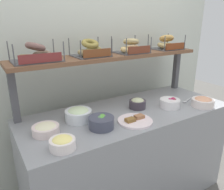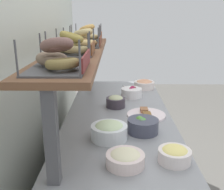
% 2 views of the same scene
% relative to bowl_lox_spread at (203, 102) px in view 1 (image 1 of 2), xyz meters
% --- Properties ---
extents(back_wall, '(2.94, 0.06, 2.40)m').
position_rel_bowl_lox_spread_xyz_m(back_wall, '(-0.61, 0.79, 0.31)').
color(back_wall, beige).
rests_on(back_wall, ground_plane).
extents(deli_counter, '(1.74, 0.70, 0.85)m').
position_rel_bowl_lox_spread_xyz_m(deli_counter, '(-0.61, 0.24, -0.47)').
color(deli_counter, gray).
rests_on(deli_counter, ground_plane).
extents(shelf_riser_left, '(0.05, 0.05, 0.40)m').
position_rel_bowl_lox_spread_xyz_m(shelf_riser_left, '(-1.42, 0.51, 0.16)').
color(shelf_riser_left, '#4C4C51').
rests_on(shelf_riser_left, deli_counter).
extents(shelf_riser_right, '(0.05, 0.05, 0.40)m').
position_rel_bowl_lox_spread_xyz_m(shelf_riser_right, '(0.20, 0.51, 0.16)').
color(shelf_riser_right, '#4C4C51').
rests_on(shelf_riser_right, deli_counter).
extents(upper_shelf, '(1.70, 0.32, 0.03)m').
position_rel_bowl_lox_spread_xyz_m(upper_shelf, '(-0.61, 0.51, 0.37)').
color(upper_shelf, brown).
rests_on(upper_shelf, shelf_riser_left).
extents(bowl_lox_spread, '(0.19, 0.19, 0.08)m').
position_rel_bowl_lox_spread_xyz_m(bowl_lox_spread, '(0.00, 0.00, 0.00)').
color(bowl_lox_spread, white).
rests_on(bowl_lox_spread, deli_counter).
extents(bowl_potato_salad, '(0.18, 0.18, 0.07)m').
position_rel_bowl_lox_spread_xyz_m(bowl_potato_salad, '(-1.29, 0.22, -0.01)').
color(bowl_potato_salad, silver).
rests_on(bowl_potato_salad, deli_counter).
extents(bowl_scallion_spread, '(0.20, 0.20, 0.10)m').
position_rel_bowl_lox_spread_xyz_m(bowl_scallion_spread, '(-1.03, 0.30, 0.01)').
color(bowl_scallion_spread, white).
rests_on(bowl_scallion_spread, deli_counter).
extents(bowl_beet_salad, '(0.17, 0.17, 0.09)m').
position_rel_bowl_lox_spread_xyz_m(bowl_beet_salad, '(-0.26, 0.13, -0.00)').
color(bowl_beet_salad, white).
rests_on(bowl_beet_salad, deli_counter).
extents(bowl_egg_salad, '(0.15, 0.15, 0.08)m').
position_rel_bowl_lox_spread_xyz_m(bowl_egg_salad, '(-1.26, -0.01, -0.00)').
color(bowl_egg_salad, white).
rests_on(bowl_egg_salad, deli_counter).
extents(bowl_veggie_mix, '(0.18, 0.18, 0.09)m').
position_rel_bowl_lox_spread_xyz_m(bowl_veggie_mix, '(-0.94, 0.11, 0.00)').
color(bowl_veggie_mix, '#434659').
rests_on(bowl_veggie_mix, deli_counter).
extents(bowl_tuna_salad, '(0.14, 0.14, 0.09)m').
position_rel_bowl_lox_spread_xyz_m(bowl_tuna_salad, '(-0.51, 0.26, 0.00)').
color(bowl_tuna_salad, '#3D353F').
rests_on(bowl_tuna_salad, deli_counter).
extents(serving_plate_white, '(0.26, 0.26, 0.04)m').
position_rel_bowl_lox_spread_xyz_m(serving_plate_white, '(-0.68, 0.06, -0.03)').
color(serving_plate_white, white).
rests_on(serving_plate_white, deli_counter).
extents(serving_spoon_near_plate, '(0.18, 0.07, 0.01)m').
position_rel_bowl_lox_spread_xyz_m(serving_spoon_near_plate, '(-0.02, 0.15, -0.03)').
color(serving_spoon_near_plate, '#B7B7BC').
rests_on(serving_spoon_near_plate, deli_counter).
extents(bagel_basket_poppy, '(0.34, 0.27, 0.14)m').
position_rel_bowl_lox_spread_xyz_m(bagel_basket_poppy, '(-1.24, 0.51, 0.44)').
color(bagel_basket_poppy, '#4C4C51').
rests_on(bagel_basket_poppy, upper_shelf).
extents(bagel_basket_everything, '(0.28, 0.24, 0.14)m').
position_rel_bowl_lox_spread_xyz_m(bagel_basket_everything, '(-0.81, 0.51, 0.44)').
color(bagel_basket_everything, '#4C4C51').
rests_on(bagel_basket_everything, upper_shelf).
extents(bagel_basket_plain, '(0.28, 0.25, 0.14)m').
position_rel_bowl_lox_spread_xyz_m(bagel_basket_plain, '(-0.42, 0.49, 0.43)').
color(bagel_basket_plain, '#4C4C51').
rests_on(bagel_basket_plain, upper_shelf).
extents(bagel_basket_sesame, '(0.29, 0.26, 0.15)m').
position_rel_bowl_lox_spread_xyz_m(bagel_basket_sesame, '(0.02, 0.51, 0.44)').
color(bagel_basket_sesame, '#4C4C51').
rests_on(bagel_basket_sesame, upper_shelf).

